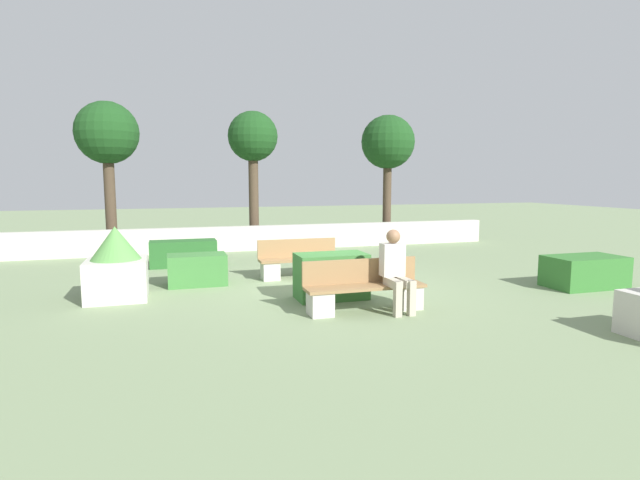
% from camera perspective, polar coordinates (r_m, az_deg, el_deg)
% --- Properties ---
extents(ground_plane, '(60.00, 60.00, 0.00)m').
position_cam_1_polar(ground_plane, '(9.95, 0.77, -5.49)').
color(ground_plane, gray).
extents(perimeter_wall, '(14.75, 0.30, 0.74)m').
position_cam_1_polar(perimeter_wall, '(15.38, -5.82, 0.28)').
color(perimeter_wall, beige).
rests_on(perimeter_wall, ground_plane).
extents(bench_front, '(2.00, 0.48, 0.83)m').
position_cam_1_polar(bench_front, '(8.21, 5.10, -5.87)').
color(bench_front, '#937047').
rests_on(bench_front, ground_plane).
extents(bench_left_side, '(1.78, 0.48, 0.83)m').
position_cam_1_polar(bench_left_side, '(10.94, -2.37, -2.68)').
color(bench_left_side, '#937047').
rests_on(bench_left_side, ground_plane).
extents(person_seated_man, '(0.38, 0.64, 1.33)m').
position_cam_1_polar(person_seated_man, '(8.20, 8.61, -3.01)').
color(person_seated_man, '#B2A893').
rests_on(person_seated_man, ground_plane).
extents(hedge_block_near_left, '(1.51, 0.87, 0.62)m').
position_cam_1_polar(hedge_block_near_left, '(11.29, 27.98, -3.21)').
color(hedge_block_near_left, '#33702D').
rests_on(hedge_block_near_left, ground_plane).
extents(hedge_block_near_right, '(1.26, 0.69, 0.82)m').
position_cam_1_polar(hedge_block_near_right, '(9.00, 1.29, -4.15)').
color(hedge_block_near_right, '#3D7A38').
rests_on(hedge_block_near_right, ground_plane).
extents(hedge_block_mid_left, '(1.60, 0.64, 0.64)m').
position_cam_1_polar(hedge_block_mid_left, '(12.82, -15.34, -1.48)').
color(hedge_block_mid_left, '#286028').
rests_on(hedge_block_mid_left, ground_plane).
extents(hedge_block_mid_right, '(1.16, 0.69, 0.63)m').
position_cam_1_polar(hedge_block_mid_right, '(10.48, -13.86, -3.30)').
color(hedge_block_mid_right, '#3D7A38').
rests_on(hedge_block_mid_right, ground_plane).
extents(planter_corner_left, '(1.04, 1.04, 1.31)m').
position_cam_1_polar(planter_corner_left, '(9.64, -22.25, -2.77)').
color(planter_corner_left, beige).
rests_on(planter_corner_left, ground_plane).
extents(tree_leftmost, '(1.85, 1.85, 4.45)m').
position_cam_1_polar(tree_leftmost, '(16.45, -23.16, 10.89)').
color(tree_leftmost, '#473828').
rests_on(tree_leftmost, ground_plane).
extents(tree_center_left, '(1.56, 1.56, 4.27)m').
position_cam_1_polar(tree_center_left, '(16.06, -7.69, 11.18)').
color(tree_center_left, '#473828').
rests_on(tree_center_left, ground_plane).
extents(tree_center_right, '(1.80, 1.80, 4.30)m').
position_cam_1_polar(tree_center_right, '(17.30, 7.76, 10.79)').
color(tree_center_right, '#473828').
rests_on(tree_center_right, ground_plane).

